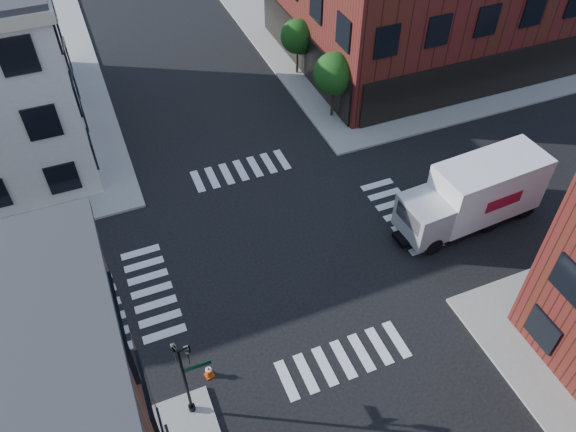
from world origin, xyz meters
The scene contains 7 objects.
ground centered at (0.00, 0.00, 0.00)m, with size 120.00×120.00×0.00m, color black.
sidewalk_ne centered at (21.00, 21.00, 0.07)m, with size 30.00×30.00×0.15m, color gray.
tree_near centered at (7.56, 9.98, 3.16)m, with size 2.69×2.69×4.49m.
tree_far centered at (7.56, 15.98, 2.87)m, with size 2.43×2.43×4.07m.
signal_pole centered at (-6.72, -6.68, 2.86)m, with size 1.29×1.24×4.60m.
box_truck centered at (10.19, -1.77, 1.97)m, with size 8.51×3.04×3.79m.
traffic_cone centered at (-5.70, -5.49, 0.33)m, with size 0.43×0.43×0.69m.
Camera 1 is at (-7.25, -18.23, 21.92)m, focal length 35.00 mm.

